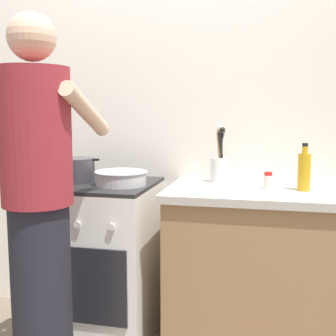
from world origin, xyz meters
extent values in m
cube|color=silver|center=(0.20, 0.50, 1.25)|extent=(3.20, 0.10, 2.50)
cube|color=#99724C|center=(0.55, 0.15, 0.43)|extent=(0.96, 0.56, 0.86)
cube|color=#B7B2A8|center=(0.55, 0.15, 0.88)|extent=(1.00, 0.60, 0.04)
cube|color=white|center=(-0.35, 0.15, 0.44)|extent=(0.60, 0.60, 0.88)
cube|color=#232326|center=(-0.35, 0.15, 0.89)|extent=(0.60, 0.60, 0.02)
cube|color=black|center=(-0.35, -0.16, 0.42)|extent=(0.51, 0.01, 0.40)
cylinder|color=silver|center=(-0.53, -0.16, 0.74)|extent=(0.04, 0.01, 0.04)
cylinder|color=silver|center=(-0.35, -0.16, 0.74)|extent=(0.04, 0.01, 0.04)
cylinder|color=silver|center=(-0.17, -0.16, 0.74)|extent=(0.04, 0.01, 0.04)
cylinder|color=#38383D|center=(-0.49, 0.16, 0.97)|extent=(0.20, 0.20, 0.14)
cube|color=black|center=(-0.60, 0.16, 1.03)|extent=(0.04, 0.02, 0.01)
cube|color=black|center=(-0.38, 0.16, 1.03)|extent=(0.04, 0.02, 0.01)
cylinder|color=#B7B7BC|center=(-0.21, 0.11, 0.94)|extent=(0.28, 0.28, 0.08)
torus|color=#B7B7BC|center=(-0.21, 0.11, 0.97)|extent=(0.29, 0.29, 0.01)
cylinder|color=silver|center=(0.30, 0.33, 0.97)|extent=(0.10, 0.10, 0.14)
cylinder|color=black|center=(0.32, 0.31, 1.05)|extent=(0.05, 0.04, 0.27)
sphere|color=black|center=(0.32, 0.31, 1.20)|extent=(0.03, 0.03, 0.03)
cylinder|color=black|center=(0.31, 0.33, 1.04)|extent=(0.01, 0.04, 0.23)
sphere|color=black|center=(0.31, 0.33, 1.17)|extent=(0.03, 0.03, 0.03)
cylinder|color=#9E7547|center=(0.30, 0.32, 1.05)|extent=(0.04, 0.02, 0.27)
sphere|color=#9E7547|center=(0.30, 0.32, 1.19)|extent=(0.03, 0.03, 0.03)
cylinder|color=white|center=(0.30, 0.33, 1.06)|extent=(0.07, 0.04, 0.29)
sphere|color=white|center=(0.30, 0.33, 1.21)|extent=(0.03, 0.03, 0.03)
cylinder|color=silver|center=(0.57, 0.17, 0.93)|extent=(0.04, 0.04, 0.07)
cylinder|color=red|center=(0.57, 0.17, 0.98)|extent=(0.04, 0.04, 0.02)
cylinder|color=gold|center=(0.75, 0.16, 0.99)|extent=(0.06, 0.06, 0.19)
cylinder|color=gold|center=(0.75, 0.16, 1.11)|extent=(0.03, 0.03, 0.04)
cylinder|color=black|center=(0.75, 0.16, 1.13)|extent=(0.03, 0.03, 0.02)
cylinder|color=black|center=(-0.39, -0.45, 0.45)|extent=(0.26, 0.26, 0.90)
cylinder|color=maroon|center=(-0.39, -0.45, 1.19)|extent=(0.30, 0.30, 0.58)
sphere|color=#D3AA8C|center=(-0.39, -0.45, 1.60)|extent=(0.20, 0.20, 0.20)
cylinder|color=#D3AA8C|center=(-0.56, -0.31, 1.30)|extent=(0.07, 0.41, 0.24)
cylinder|color=#D3AA8C|center=(-0.22, -0.31, 1.30)|extent=(0.07, 0.41, 0.24)
camera|label=1|loc=(0.55, -2.06, 1.29)|focal=45.22mm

